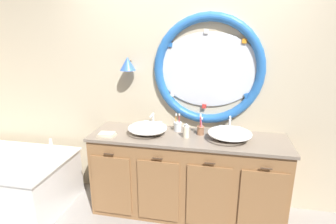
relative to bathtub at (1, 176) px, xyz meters
The scene contains 11 objects.
back_wall_assembly 2.32m from the bathtub, 16.62° to the left, with size 6.40×0.26×2.60m.
vanity_counter 2.09m from the bathtub, ahead, with size 2.01×0.60×0.88m.
bathtub is the anchor object (origin of this frame).
sink_basin_left 1.77m from the bathtub, ahead, with size 0.41×0.41×0.13m.
sink_basin_right 2.57m from the bathtub, ahead, with size 0.42×0.42×0.14m.
faucet_set_left 1.82m from the bathtub, 16.36° to the left, with size 0.21×0.14×0.16m.
faucet_set_right 2.60m from the bathtub, 11.09° to the left, with size 0.22×0.13×0.18m.
toothbrush_holder_left 2.07m from the bathtub, 12.26° to the left, with size 0.09×0.09×0.19m.
toothbrush_holder_right 2.30m from the bathtub, ahead, with size 0.08×0.08×0.23m.
soap_dispenser 2.15m from the bathtub, ahead, with size 0.06×0.07×0.15m.
folded_hand_towel 1.38m from the bathtub, ahead, with size 0.17×0.12×0.04m.
Camera 1 is at (0.39, -2.27, 1.89)m, focal length 28.79 mm.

